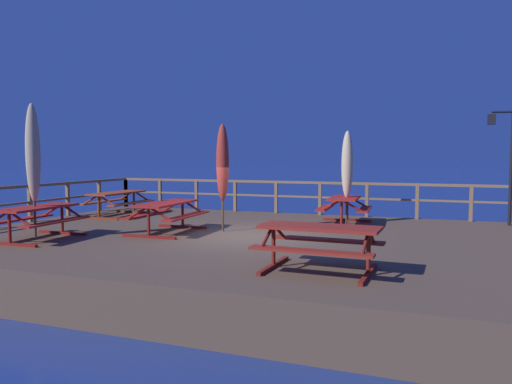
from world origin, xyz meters
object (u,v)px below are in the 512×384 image
at_px(picnic_table_mid_centre, 37,215).
at_px(picnic_table_mid_left, 319,238).
at_px(patio_umbrella_tall_front, 33,153).
at_px(lamp_post_hooked, 504,149).
at_px(picnic_table_front_right, 117,198).
at_px(patio_umbrella_tall_back_left, 347,165).
at_px(patio_umbrella_short_back, 223,163).
at_px(picnic_table_mid_right, 345,205).
at_px(picnic_table_back_right, 167,210).

relative_size(picnic_table_mid_centre, picnic_table_mid_left, 1.00).
xyz_separation_m(patio_umbrella_tall_front, lamp_post_hooked, (10.31, 6.37, 0.13)).
relative_size(picnic_table_front_right, patio_umbrella_tall_back_left, 0.83).
distance_m(picnic_table_mid_centre, patio_umbrella_short_back, 4.51).
xyz_separation_m(patio_umbrella_tall_front, patio_umbrella_short_back, (3.52, 2.65, -0.24)).
distance_m(patio_umbrella_short_back, lamp_post_hooked, 7.75).
bearing_deg(picnic_table_mid_centre, lamp_post_hooked, 31.73).
distance_m(picnic_table_mid_centre, picnic_table_mid_left, 6.82).
bearing_deg(patio_umbrella_tall_front, patio_umbrella_short_back, 36.95).
height_order(patio_umbrella_tall_front, lamp_post_hooked, lamp_post_hooked).
bearing_deg(lamp_post_hooked, patio_umbrella_tall_front, -148.29).
height_order(picnic_table_mid_centre, picnic_table_front_right, same).
bearing_deg(lamp_post_hooked, picnic_table_mid_centre, -148.27).
bearing_deg(picnic_table_front_right, lamp_post_hooked, 9.83).
bearing_deg(patio_umbrella_tall_back_left, picnic_table_front_right, -174.50).
bearing_deg(patio_umbrella_tall_front, lamp_post_hooked, 31.71).
distance_m(picnic_table_mid_centre, lamp_post_hooked, 12.16).
bearing_deg(picnic_table_mid_right, patio_umbrella_tall_back_left, 32.84).
distance_m(picnic_table_mid_left, patio_umbrella_short_back, 4.89).
bearing_deg(picnic_table_front_right, picnic_table_mid_centre, -76.55).
xyz_separation_m(picnic_table_mid_centre, patio_umbrella_tall_front, (-0.05, -0.03, 1.42)).
height_order(picnic_table_mid_right, patio_umbrella_tall_back_left, patio_umbrella_tall_back_left).
distance_m(patio_umbrella_tall_front, patio_umbrella_short_back, 4.41).
distance_m(picnic_table_back_right, patio_umbrella_tall_back_left, 5.16).
xyz_separation_m(picnic_table_front_right, patio_umbrella_short_back, (4.52, -1.76, 1.17)).
bearing_deg(patio_umbrella_tall_back_left, picnic_table_mid_centre, -140.58).
bearing_deg(lamp_post_hooked, patio_umbrella_short_back, -151.26).
bearing_deg(patio_umbrella_short_back, picnic_table_mid_centre, -142.95).
bearing_deg(picnic_table_mid_left, picnic_table_back_right, 149.09).
relative_size(picnic_table_mid_centre, lamp_post_hooked, 0.63).
distance_m(picnic_table_back_right, picnic_table_mid_left, 5.29).
bearing_deg(picnic_table_mid_centre, patio_umbrella_short_back, 37.05).
bearing_deg(picnic_table_mid_centre, picnic_table_mid_right, 39.47).
distance_m(picnic_table_mid_right, lamp_post_hooked, 4.60).
bearing_deg(picnic_table_mid_centre, picnic_table_back_right, 40.76).
height_order(patio_umbrella_tall_front, patio_umbrella_tall_back_left, patio_umbrella_tall_front).
bearing_deg(patio_umbrella_short_back, picnic_table_mid_right, 42.40).
distance_m(picnic_table_back_right, patio_umbrella_tall_front, 3.33).
distance_m(picnic_table_mid_centre, picnic_table_mid_right, 7.94).
bearing_deg(picnic_table_mid_left, patio_umbrella_short_back, 134.18).
height_order(picnic_table_mid_centre, lamp_post_hooked, lamp_post_hooked).
xyz_separation_m(picnic_table_mid_left, patio_umbrella_tall_front, (-6.83, 0.76, 1.42)).
bearing_deg(picnic_table_mid_right, picnic_table_front_right, -174.72).
distance_m(picnic_table_mid_left, lamp_post_hooked, 8.08).
distance_m(picnic_table_mid_right, picnic_table_mid_left, 5.87).
relative_size(picnic_table_mid_centre, picnic_table_mid_right, 1.15).
xyz_separation_m(picnic_table_mid_right, picnic_table_front_right, (-7.18, -0.66, 0.01)).
bearing_deg(picnic_table_mid_right, lamp_post_hooked, 17.42).
bearing_deg(picnic_table_mid_left, patio_umbrella_tall_back_left, 95.81).
distance_m(picnic_table_mid_right, patio_umbrella_tall_front, 8.12).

